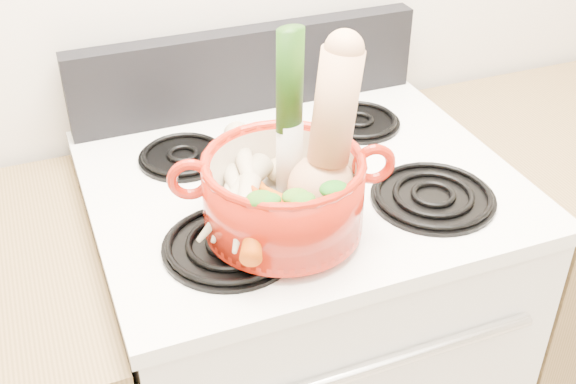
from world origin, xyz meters
name	(u,v)px	position (x,y,z in m)	size (l,w,h in m)	color
stove_body	(299,358)	(0.00, 1.40, 0.46)	(0.76, 0.65, 0.92)	white
cooktop	(301,183)	(0.00, 1.40, 0.93)	(0.78, 0.67, 0.03)	white
control_backsplash	(248,70)	(0.00, 1.70, 1.04)	(0.76, 0.05, 0.18)	black
oven_handle	(378,366)	(0.00, 1.06, 0.78)	(0.02, 0.02, 0.60)	silver
burner_front_left	(230,244)	(-0.19, 1.24, 0.96)	(0.22, 0.22, 0.02)	black
burner_front_right	(433,196)	(0.19, 1.24, 0.96)	(0.22, 0.22, 0.02)	black
burner_back_left	(183,155)	(-0.19, 1.54, 0.96)	(0.17, 0.17, 0.02)	black
burner_back_right	(359,121)	(0.19, 1.54, 0.96)	(0.17, 0.17, 0.02)	black
dutch_oven	(283,194)	(-0.10, 1.24, 1.03)	(0.26, 0.26, 0.13)	#A21809
pot_handle_left	(190,179)	(-0.24, 1.27, 1.08)	(0.07, 0.07, 0.02)	#A21809
pot_handle_right	(374,164)	(0.05, 1.21, 1.08)	(0.07, 0.07, 0.02)	#A21809
squash	(333,134)	(-0.02, 1.23, 1.13)	(0.12, 0.12, 0.28)	tan
leek	(289,114)	(-0.07, 1.29, 1.15)	(0.05, 0.05, 0.31)	beige
ginger	(288,169)	(-0.05, 1.33, 1.02)	(0.08, 0.06, 0.05)	tan
parsnip_0	(229,195)	(-0.17, 1.30, 1.01)	(0.04, 0.04, 0.21)	beige
parsnip_1	(232,198)	(-0.17, 1.27, 1.03)	(0.04, 0.04, 0.20)	beige
parsnip_2	(236,186)	(-0.16, 1.30, 1.03)	(0.04, 0.04, 0.17)	beige
parsnip_3	(243,212)	(-0.17, 1.22, 1.03)	(0.04, 0.04, 0.16)	beige
parsnip_4	(247,169)	(-0.13, 1.32, 1.04)	(0.04, 0.04, 0.22)	beige
carrot_0	(277,212)	(-0.11, 1.22, 1.01)	(0.03, 0.03, 0.16)	#DD580B
carrot_1	(253,225)	(-0.16, 1.19, 1.02)	(0.03, 0.03, 0.16)	#CD620A
carrot_2	(288,205)	(-0.10, 1.22, 1.02)	(0.03, 0.03, 0.18)	orange
carrot_3	(281,218)	(-0.12, 1.19, 1.03)	(0.03, 0.03, 0.13)	#B85509
carrot_4	(275,211)	(-0.13, 1.19, 1.04)	(0.03, 0.03, 0.15)	#CB460A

